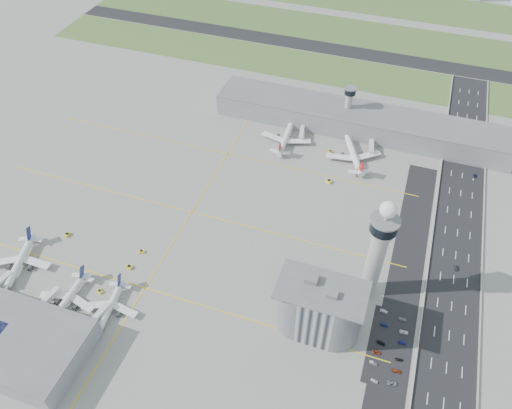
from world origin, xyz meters
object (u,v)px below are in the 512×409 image
(airplane_far_b, at_px, (354,150))
(secondary_tower, at_px, (348,104))
(car_lot_1, at_px, (373,363))
(tug_3, at_px, (141,251))
(car_lot_4, at_px, (384,325))
(car_lot_7, at_px, (397,371))
(car_lot_9, at_px, (402,343))
(car_lot_11, at_px, (403,319))
(jet_bridge_far_0, at_px, (302,128))
(car_hw_4, at_px, (457,122))
(car_lot_3, at_px, (381,343))
(airplane_near_a, at_px, (17,261))
(jet_bridge_far_1, at_px, (371,142))
(tug_0, at_px, (67,234))
(tug_2, at_px, (129,267))
(car_hw_2, at_px, (475,176))
(tug_4, at_px, (329,181))
(car_lot_5, at_px, (384,311))
(control_tower, at_px, (379,247))
(car_hw_1, at_px, (456,268))
(tug_5, at_px, (330,151))
(car_lot_8, at_px, (399,360))
(admin_building, at_px, (319,308))
(tug_1, at_px, (100,291))
(car_lot_2, at_px, (377,352))
(car_lot_6, at_px, (392,383))
(airplane_near_c, at_px, (108,307))
(jet_bridge_near_2, at_px, (91,326))
(airplane_far_a, at_px, (286,134))
(car_lot_10, at_px, (404,332))
(car_lot_0, at_px, (374,381))
(jet_bridge_near_1, at_px, (39,309))

(airplane_far_b, bearing_deg, secondary_tower, -4.55)
(car_lot_1, bearing_deg, tug_3, 85.95)
(car_lot_4, xyz_separation_m, car_lot_7, (9.26, -22.62, -0.03))
(car_lot_9, xyz_separation_m, car_lot_11, (-1.70, 13.46, -0.02))
(jet_bridge_far_0, height_order, car_hw_4, jet_bridge_far_0)
(car_lot_3, distance_m, car_lot_11, 18.80)
(airplane_near_a, relative_size, airplane_far_b, 0.92)
(secondary_tower, bearing_deg, car_lot_3, -72.53)
(secondary_tower, bearing_deg, jet_bridge_far_1, -39.29)
(tug_0, distance_m, tug_2, 47.08)
(tug_2, height_order, car_hw_2, tug_2)
(tug_4, distance_m, car_lot_5, 100.36)
(airplane_far_b, bearing_deg, control_tower, 171.09)
(jet_bridge_far_0, xyz_separation_m, car_hw_1, (113.68, -94.00, -2.23))
(jet_bridge_far_0, bearing_deg, tug_5, 45.61)
(tug_5, bearing_deg, car_lot_8, 46.25)
(admin_building, bearing_deg, secondary_tower, 97.29)
(airplane_far_b, distance_m, tug_1, 186.33)
(car_lot_5, height_order, car_hw_2, car_lot_5)
(car_lot_2, xyz_separation_m, car_lot_6, (9.20, -13.29, 0.09))
(airplane_near_c, relative_size, car_lot_1, 9.44)
(jet_bridge_far_0, bearing_deg, jet_bridge_near_2, -25.91)
(tug_5, distance_m, car_lot_1, 158.10)
(airplane_far_a, bearing_deg, car_lot_4, -148.08)
(airplane_near_c, bearing_deg, tug_2, -178.41)
(tug_0, relative_size, tug_3, 1.13)
(car_lot_10, bearing_deg, tug_1, 96.18)
(airplane_far_b, distance_m, jet_bridge_far_0, 44.52)
(car_lot_0, distance_m, car_hw_4, 223.44)
(tug_0, height_order, car_lot_8, tug_0)
(tug_2, height_order, car_hw_4, tug_2)
(airplane_near_c, distance_m, jet_bridge_far_0, 188.50)
(car_lot_8, bearing_deg, airplane_near_c, 92.14)
(car_lot_2, relative_size, car_lot_8, 1.17)
(car_lot_8, height_order, car_lot_11, car_lot_11)
(car_lot_11, height_order, car_hw_4, car_lot_11)
(tug_0, distance_m, car_lot_3, 185.07)
(tug_0, relative_size, car_lot_3, 0.83)
(jet_bridge_far_0, height_order, car_lot_1, jet_bridge_far_0)
(jet_bridge_near_1, relative_size, car_hw_1, 3.69)
(car_lot_4, height_order, car_lot_6, same)
(admin_building, xyz_separation_m, tug_0, (-152.84, 10.55, -14.33))
(car_lot_6, xyz_separation_m, car_lot_9, (1.74, 22.45, -0.03))
(control_tower, distance_m, tug_0, 177.24)
(car_lot_7, xyz_separation_m, car_hw_4, (15.30, 213.95, -0.03))
(control_tower, height_order, tug_2, control_tower)
(airplane_near_a, xyz_separation_m, tug_0, (10.73, 28.58, -4.81))
(tug_3, bearing_deg, car_lot_1, 53.63)
(jet_bridge_far_0, relative_size, car_lot_3, 3.47)
(tug_4, height_order, car_lot_0, tug_4)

